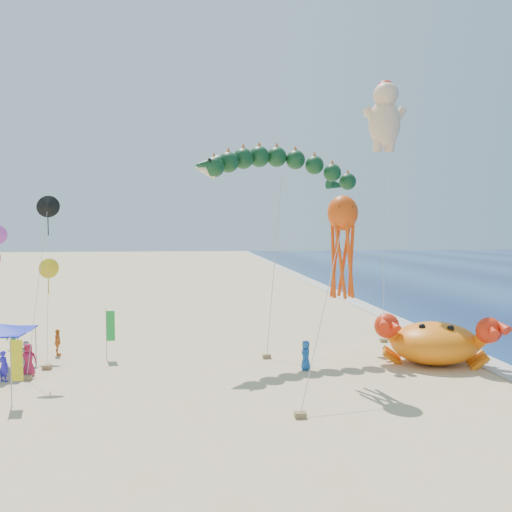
{
  "coord_description": "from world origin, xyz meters",
  "views": [
    {
      "loc": [
        -5.53,
        -28.39,
        8.12
      ],
      "look_at": [
        -2.0,
        2.0,
        6.5
      ],
      "focal_mm": 35.0,
      "sensor_mm": 36.0,
      "label": 1
    }
  ],
  "objects_px": {
    "dragon_kite": "(279,172)",
    "octopus_kite": "(342,239)",
    "cherub_kite": "(385,115)",
    "crab_inflatable": "(435,341)"
  },
  "relations": [
    {
      "from": "crab_inflatable",
      "to": "octopus_kite",
      "type": "distance_m",
      "value": 9.23
    },
    {
      "from": "octopus_kite",
      "to": "cherub_kite",
      "type": "bearing_deg",
      "value": 57.92
    },
    {
      "from": "cherub_kite",
      "to": "octopus_kite",
      "type": "height_order",
      "value": "cherub_kite"
    },
    {
      "from": "crab_inflatable",
      "to": "octopus_kite",
      "type": "bearing_deg",
      "value": -161.67
    },
    {
      "from": "cherub_kite",
      "to": "octopus_kite",
      "type": "relative_size",
      "value": 1.9
    },
    {
      "from": "dragon_kite",
      "to": "cherub_kite",
      "type": "height_order",
      "value": "cherub_kite"
    },
    {
      "from": "crab_inflatable",
      "to": "cherub_kite",
      "type": "height_order",
      "value": "cherub_kite"
    },
    {
      "from": "dragon_kite",
      "to": "octopus_kite",
      "type": "distance_m",
      "value": 9.33
    },
    {
      "from": "dragon_kite",
      "to": "cherub_kite",
      "type": "xyz_separation_m",
      "value": [
        8.09,
        1.52,
        4.41
      ]
    },
    {
      "from": "crab_inflatable",
      "to": "cherub_kite",
      "type": "relative_size",
      "value": 0.38
    }
  ]
}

